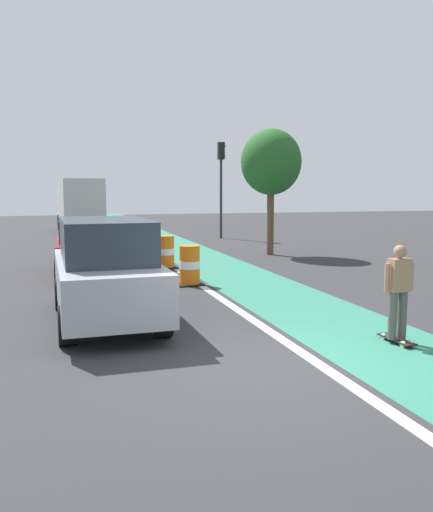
# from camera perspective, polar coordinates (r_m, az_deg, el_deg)

# --- Properties ---
(ground_plane) EXTENTS (100.00, 100.00, 0.00)m
(ground_plane) POSITION_cam_1_polar(r_m,az_deg,el_deg) (8.27, 4.28, -11.39)
(ground_plane) COLOR #2D2D30
(bike_lane_strip) EXTENTS (2.50, 80.00, 0.01)m
(bike_lane_strip) POSITION_cam_1_polar(r_m,az_deg,el_deg) (20.19, -1.32, -0.39)
(bike_lane_strip) COLOR #2D755B
(bike_lane_strip) RESTS_ON ground
(lane_divider_stripe) EXTENTS (0.20, 80.00, 0.01)m
(lane_divider_stripe) POSITION_cam_1_polar(r_m,az_deg,el_deg) (19.85, -5.50, -0.54)
(lane_divider_stripe) COLOR silver
(lane_divider_stripe) RESTS_ON ground
(skateboarder_on_lane) EXTENTS (0.57, 0.81, 1.69)m
(skateboarder_on_lane) POSITION_cam_1_polar(r_m,az_deg,el_deg) (9.64, 18.68, -3.49)
(skateboarder_on_lane) COLOR black
(skateboarder_on_lane) RESTS_ON ground
(parked_suv_nearest) EXTENTS (2.00, 4.64, 2.04)m
(parked_suv_nearest) POSITION_cam_1_polar(r_m,az_deg,el_deg) (10.80, -11.61, -1.49)
(parked_suv_nearest) COLOR #9EA0A5
(parked_suv_nearest) RESTS_ON ground
(parked_sedan_second) EXTENTS (1.97, 4.13, 1.70)m
(parked_sedan_second) POSITION_cam_1_polar(r_m,az_deg,el_deg) (16.99, -13.49, 0.83)
(parked_sedan_second) COLOR maroon
(parked_sedan_second) RESTS_ON ground
(traffic_barrel_front) EXTENTS (0.73, 0.73, 1.09)m
(traffic_barrel_front) POSITION_cam_1_polar(r_m,az_deg,el_deg) (14.82, -2.85, -1.04)
(traffic_barrel_front) COLOR orange
(traffic_barrel_front) RESTS_ON ground
(traffic_barrel_mid) EXTENTS (0.73, 0.73, 1.09)m
(traffic_barrel_mid) POSITION_cam_1_polar(r_m,az_deg,el_deg) (18.03, -5.38, 0.38)
(traffic_barrel_mid) COLOR orange
(traffic_barrel_mid) RESTS_ON ground
(traffic_barrel_back) EXTENTS (0.73, 0.73, 1.09)m
(traffic_barrel_back) POSITION_cam_1_polar(r_m,az_deg,el_deg) (21.60, -6.74, 1.46)
(traffic_barrel_back) COLOR orange
(traffic_barrel_back) RESTS_ON ground
(traffic_barrel_far) EXTENTS (0.73, 0.73, 1.09)m
(traffic_barrel_far) POSITION_cam_1_polar(r_m,az_deg,el_deg) (25.47, -8.58, 2.27)
(traffic_barrel_far) COLOR orange
(traffic_barrel_far) RESTS_ON ground
(delivery_truck_down_block) EXTENTS (2.68, 7.71, 3.23)m
(delivery_truck_down_block) POSITION_cam_1_polar(r_m,az_deg,el_deg) (34.45, -14.30, 5.54)
(delivery_truck_down_block) COLOR beige
(delivery_truck_down_block) RESTS_ON ground
(traffic_light_corner) EXTENTS (0.41, 0.32, 5.10)m
(traffic_light_corner) POSITION_cam_1_polar(r_m,az_deg,el_deg) (29.01, 0.50, 8.79)
(traffic_light_corner) COLOR #2D2D2D
(traffic_light_corner) RESTS_ON ground
(street_tree_sidewalk) EXTENTS (2.40, 2.40, 5.00)m
(street_tree_sidewalk) POSITION_cam_1_polar(r_m,az_deg,el_deg) (21.75, 5.79, 9.78)
(street_tree_sidewalk) COLOR brown
(street_tree_sidewalk) RESTS_ON ground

